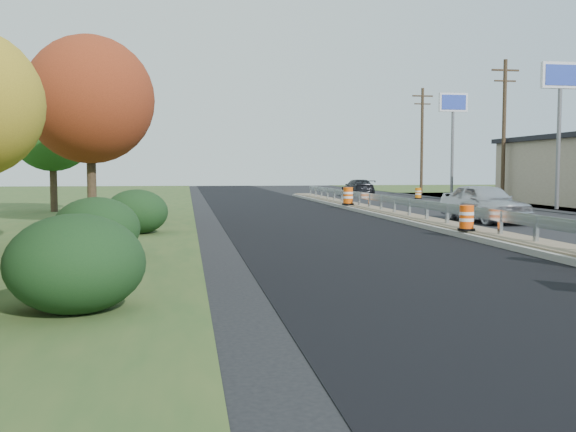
{
  "coord_description": "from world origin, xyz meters",
  "views": [
    {
      "loc": [
        -9.33,
        -15.99,
        2.17
      ],
      "look_at": [
        -7.02,
        -1.42,
        1.1
      ],
      "focal_mm": 40.0,
      "sensor_mm": 36.0,
      "label": 1
    }
  ],
  "objects": [
    {
      "name": "hedge_south",
      "position": [
        -11.0,
        -6.0,
        0.76
      ],
      "size": [
        2.09,
        2.09,
        1.52
      ],
      "primitive_type": "ellipsoid",
      "color": "black",
      "rests_on": "ground"
    },
    {
      "name": "barrel_median_mid",
      "position": [
        -0.55,
        3.17,
        0.62
      ],
      "size": [
        0.55,
        0.55,
        0.81
      ],
      "color": "black",
      "rests_on": "median"
    },
    {
      "name": "pylon_sign_mid",
      "position": [
        10.5,
        16.0,
        6.48
      ],
      "size": [
        2.2,
        0.3,
        7.9
      ],
      "color": "slate",
      "rests_on": "ground"
    },
    {
      "name": "ground",
      "position": [
        0.0,
        0.0,
        0.0
      ],
      "size": [
        140.0,
        140.0,
        0.0
      ],
      "primitive_type": "plane",
      "color": "black",
      "rests_on": "ground"
    },
    {
      "name": "guardrail",
      "position": [
        0.0,
        9.0,
        0.73
      ],
      "size": [
        0.1,
        46.15,
        0.72
      ],
      "color": "silver",
      "rests_on": "median"
    },
    {
      "name": "milled_overlay",
      "position": [
        -4.4,
        10.0,
        0.01
      ],
      "size": [
        7.2,
        120.0,
        0.01
      ],
      "primitive_type": "cube",
      "color": "black",
      "rests_on": "ground"
    },
    {
      "name": "car_dark_far",
      "position": [
        4.51,
        34.84,
        0.68
      ],
      "size": [
        1.97,
        4.73,
        1.37
      ],
      "primitive_type": "imported",
      "rotation": [
        0.0,
        0.0,
        3.13
      ],
      "color": "black",
      "rests_on": "ground"
    },
    {
      "name": "car_silver",
      "position": [
        2.81,
        8.85,
        0.8
      ],
      "size": [
        2.4,
        4.9,
        1.61
      ],
      "primitive_type": "imported",
      "rotation": [
        0.0,
        0.0,
        0.11
      ],
      "color": "silver",
      "rests_on": "ground"
    },
    {
      "name": "pylon_sign_north",
      "position": [
        10.5,
        30.0,
        6.48
      ],
      "size": [
        2.2,
        0.3,
        7.9
      ],
      "color": "slate",
      "rests_on": "ground"
    },
    {
      "name": "tree_near_back",
      "position": [
        -16.0,
        18.0,
        4.21
      ],
      "size": [
        4.29,
        4.29,
        6.37
      ],
      "color": "#473523",
      "rests_on": "ground"
    },
    {
      "name": "tree_near_red",
      "position": [
        -13.0,
        10.0,
        4.86
      ],
      "size": [
        4.95,
        4.95,
        7.35
      ],
      "color": "#473523",
      "rests_on": "ground"
    },
    {
      "name": "barrel_median_far",
      "position": [
        -0.55,
        18.32,
        0.69
      ],
      "size": [
        0.66,
        0.66,
        0.97
      ],
      "color": "black",
      "rests_on": "median"
    },
    {
      "name": "hedge_north",
      "position": [
        -11.0,
        6.0,
        0.76
      ],
      "size": [
        2.09,
        2.09,
        1.52
      ],
      "primitive_type": "ellipsoid",
      "color": "black",
      "rests_on": "ground"
    },
    {
      "name": "hedge_mid",
      "position": [
        -11.5,
        0.0,
        0.76
      ],
      "size": [
        2.09,
        2.09,
        1.52
      ],
      "primitive_type": "ellipsoid",
      "color": "black",
      "rests_on": "ground"
    },
    {
      "name": "utility_pole_north",
      "position": [
        11.5,
        39.0,
        4.93
      ],
      "size": [
        1.9,
        0.26,
        9.4
      ],
      "color": "#473523",
      "rests_on": "ground"
    },
    {
      "name": "median",
      "position": [
        0.0,
        8.0,
        0.11
      ],
      "size": [
        1.6,
        55.0,
        0.23
      ],
      "color": "gray",
      "rests_on": "ground"
    },
    {
      "name": "utility_pole_nmid",
      "position": [
        11.5,
        24.0,
        4.93
      ],
      "size": [
        1.9,
        0.26,
        9.4
      ],
      "color": "#473523",
      "rests_on": "ground"
    },
    {
      "name": "barrel_shoulder_far",
      "position": [
        7.69,
        29.54,
        0.39
      ],
      "size": [
        0.55,
        0.55,
        0.81
      ],
      "color": "black",
      "rests_on": "ground"
    }
  ]
}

